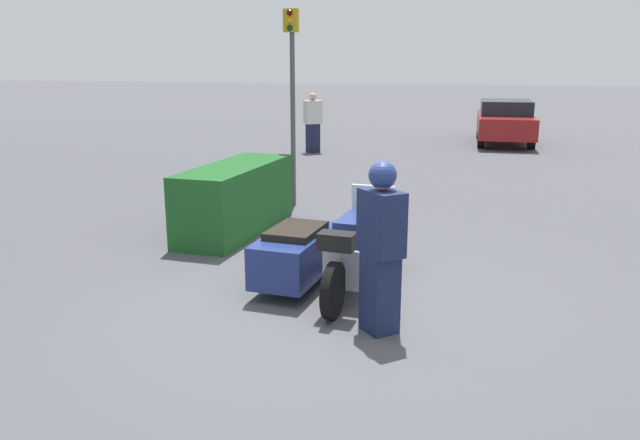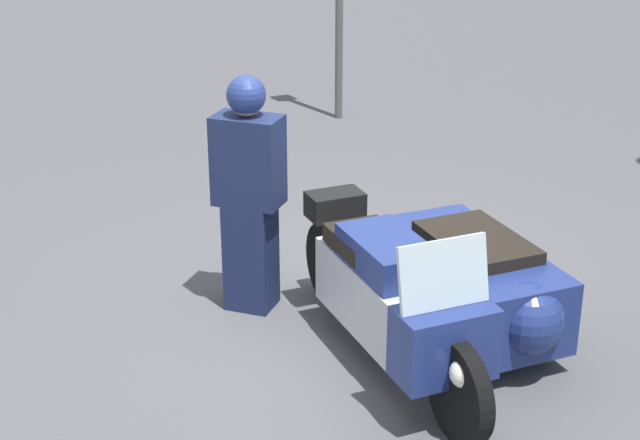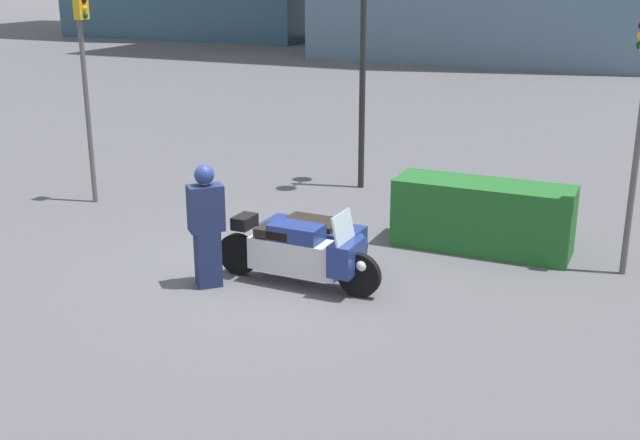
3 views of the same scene
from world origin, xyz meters
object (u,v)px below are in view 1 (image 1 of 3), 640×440
(police_motorcycle, at_px, (326,248))
(hedge_bush_curbside, at_px, (236,198))
(parked_car_background, at_px, (505,121))
(officer_rider, at_px, (381,244))
(pedestrian_bystander, at_px, (313,123))
(traffic_light_near, at_px, (292,80))

(police_motorcycle, height_order, hedge_bush_curbside, police_motorcycle)
(police_motorcycle, height_order, parked_car_background, parked_car_background)
(police_motorcycle, xyz_separation_m, officer_rider, (-1.16, -0.91, 0.46))
(police_motorcycle, relative_size, pedestrian_bystander, 1.39)
(officer_rider, bearing_deg, parked_car_background, 41.81)
(officer_rider, bearing_deg, police_motorcycle, 82.59)
(police_motorcycle, xyz_separation_m, parked_car_background, (15.28, -1.63, 0.32))
(parked_car_background, bearing_deg, pedestrian_bystander, 122.44)
(officer_rider, bearing_deg, pedestrian_bystander, 65.51)
(parked_car_background, distance_m, pedestrian_bystander, 6.87)
(hedge_bush_curbside, bearing_deg, police_motorcycle, -132.78)
(officer_rider, distance_m, hedge_bush_curbside, 4.36)
(officer_rider, distance_m, pedestrian_bystander, 13.20)
(hedge_bush_curbside, xyz_separation_m, pedestrian_bystander, (9.19, 1.74, 0.36))
(traffic_light_near, relative_size, parked_car_background, 0.76)
(officer_rider, relative_size, traffic_light_near, 0.48)
(pedestrian_bystander, bearing_deg, officer_rider, -20.77)
(hedge_bush_curbside, xyz_separation_m, parked_car_background, (13.31, -3.75, 0.23))
(officer_rider, bearing_deg, hedge_bush_curbside, 88.51)
(officer_rider, xyz_separation_m, traffic_light_near, (5.21, 2.82, 1.42))
(hedge_bush_curbside, bearing_deg, officer_rider, -135.79)
(police_motorcycle, relative_size, traffic_light_near, 0.70)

